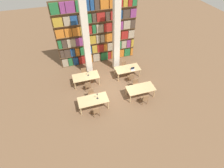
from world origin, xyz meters
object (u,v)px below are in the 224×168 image
reading_table_2 (86,77)px  chair_6 (131,77)px  chair_5 (84,73)px  reading_table_3 (128,69)px  chair_0 (96,111)px  chair_4 (88,86)px  chair_1 (91,94)px  chair_3 (136,84)px  pillar_center (116,36)px  desk_lamp_1 (88,73)px  chair_7 (124,66)px  reading_table_1 (141,89)px  reading_table_0 (93,100)px  laptop (133,69)px  desk_lamp_0 (97,95)px  pillar_left (86,41)px  chair_2 (145,99)px

reading_table_2 → chair_6: size_ratio=2.27×
chair_5 → reading_table_3: 3.53m
chair_5 → chair_0: bearing=90.7°
chair_0 → chair_4: 2.52m
chair_1 → chair_3: same height
pillar_center → desk_lamp_1: pillar_center is taller
chair_1 → chair_7: bearing=-143.9°
chair_7 → chair_5: bearing=-0.7°
reading_table_1 → chair_7: bearing=91.1°
chair_3 → chair_7: (-0.05, 2.41, 0.00)m
reading_table_0 → chair_0: 0.81m
chair_5 → laptop: laptop is taller
desk_lamp_0 → chair_3: 3.33m
chair_1 → chair_4: (-0.05, 0.96, 0.00)m
chair_5 → reading_table_3: chair_5 is taller
chair_6 → chair_1: bearing=-164.9°
reading_table_0 → desk_lamp_1: desk_lamp_1 is taller
chair_5 → chair_6: (3.44, -1.60, 0.00)m
chair_5 → desk_lamp_1: 0.95m
chair_7 → pillar_left: bearing=-10.8°
desk_lamp_1 → reading_table_2: bearing=-168.1°
desk_lamp_1 → chair_6: size_ratio=0.46×
chair_1 → chair_5: same height
chair_0 → chair_2: 3.44m
chair_0 → chair_7: (3.39, 4.03, 0.00)m
chair_5 → chair_4: bearing=90.0°
chair_2 → desk_lamp_1: (-3.27, 3.28, 0.56)m
chair_7 → laptop: bearing=106.2°
pillar_left → chair_1: 3.97m
reading_table_0 → chair_1: 0.81m
desk_lamp_0 → reading_table_3: 3.97m
desk_lamp_0 → desk_lamp_1: desk_lamp_0 is taller
chair_6 → chair_4: bearing=179.3°
pillar_center → chair_7: pillar_center is taller
reading_table_1 → chair_5: chair_5 is taller
reading_table_3 → chair_0: bearing=-136.0°
reading_table_0 → reading_table_1: 3.48m
desk_lamp_1 → reading_table_3: bearing=-1.6°
pillar_center → laptop: (0.89, -1.63, -2.19)m
pillar_left → reading_table_2: pillar_left is taller
pillar_center → chair_5: 3.85m
pillar_left → reading_table_0: bearing=-97.7°
pillar_left → reading_table_1: bearing=-51.6°
pillar_center → chair_2: bearing=-82.1°
desk_lamp_0 → chair_7: bearing=46.2°
chair_2 → chair_5: bearing=131.0°
pillar_left → chair_0: 5.25m
pillar_center → reading_table_3: bearing=-67.4°
reading_table_1 → laptop: bearing=83.2°
chair_4 → reading_table_1: bearing=-25.6°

